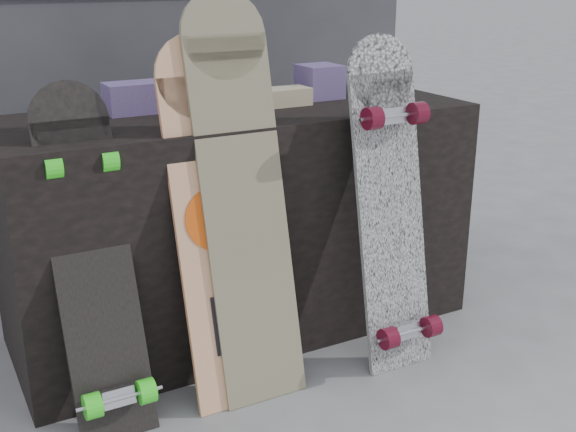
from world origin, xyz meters
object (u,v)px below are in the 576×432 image
vendor_table (240,222)px  longboard_geisha (214,213)px  longboard_celtic (242,187)px  longboard_cascadia (392,201)px  skateboard_dark (93,256)px

vendor_table → longboard_geisha: 0.44m
vendor_table → longboard_celtic: size_ratio=1.33×
longboard_geisha → longboard_celtic: 0.12m
vendor_table → longboard_cascadia: bearing=-52.3°
longboard_cascadia → skateboard_dark: bearing=172.5°
vendor_table → longboard_cascadia: (0.33, -0.43, 0.15)m
skateboard_dark → longboard_cascadia: bearing=-7.5°
vendor_table → skateboard_dark: (-0.59, -0.31, 0.10)m
vendor_table → longboard_celtic: 0.43m
longboard_geisha → longboard_cascadia: 0.58m
longboard_geisha → skateboard_dark: bearing=176.5°
longboard_celtic → longboard_cascadia: longboard_celtic is taller
longboard_geisha → skateboard_dark: (-0.36, 0.02, -0.07)m
longboard_geisha → longboard_celtic: (0.09, 0.00, 0.07)m
longboard_celtic → skateboard_dark: 0.47m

